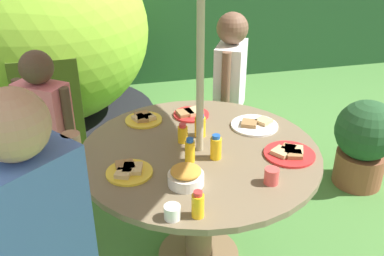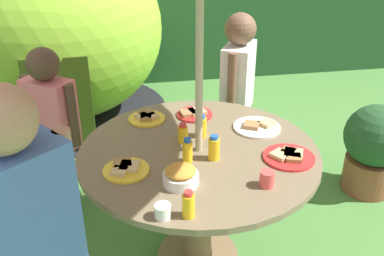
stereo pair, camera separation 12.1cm
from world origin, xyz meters
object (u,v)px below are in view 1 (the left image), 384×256
(potted_plant, at_px, (364,141))
(child_in_white_shirt, at_px, (230,77))
(snack_bowl, at_px, (186,176))
(juice_bottle_front_edge, at_px, (183,134))
(plate_far_left, at_px, (144,119))
(child_in_blue_shirt, at_px, (33,223))
(plate_mid_left, at_px, (255,125))
(plate_center_front, at_px, (289,153))
(juice_bottle_center_back, at_px, (190,151))
(dome_tent, at_px, (48,32))
(garden_table, at_px, (199,176))
(juice_bottle_near_right, at_px, (200,126))
(plate_far_right, at_px, (129,171))
(cup_near, at_px, (172,212))
(child_in_pink_shirt, at_px, (45,118))
(juice_bottle_near_left, at_px, (216,147))
(plate_mid_right, at_px, (191,114))
(juice_bottle_back_edge, at_px, (198,205))
(cup_far, at_px, (272,176))

(potted_plant, relative_size, child_in_white_shirt, 0.53)
(potted_plant, height_order, snack_bowl, snack_bowl)
(juice_bottle_front_edge, bearing_deg, plate_far_left, 119.54)
(child_in_blue_shirt, relative_size, plate_far_left, 6.50)
(plate_mid_left, bearing_deg, plate_center_front, -80.42)
(juice_bottle_center_back, bearing_deg, dome_tent, 108.83)
(garden_table, height_order, juice_bottle_near_right, juice_bottle_near_right)
(child_in_blue_shirt, bearing_deg, child_in_white_shirt, 11.52)
(garden_table, xyz_separation_m, dome_tent, (-0.82, 2.10, 0.24))
(plate_far_right, height_order, cup_near, cup_near)
(child_in_pink_shirt, xyz_separation_m, snack_bowl, (0.64, -0.83, 0.05))
(potted_plant, relative_size, juice_bottle_near_left, 5.04)
(dome_tent, height_order, plate_far_left, dome_tent)
(garden_table, height_order, plate_mid_right, plate_mid_right)
(potted_plant, height_order, juice_bottle_center_back, juice_bottle_center_back)
(plate_mid_left, xyz_separation_m, plate_center_front, (0.06, -0.33, 0.00))
(dome_tent, distance_m, child_in_white_shirt, 1.80)
(juice_bottle_front_edge, bearing_deg, garden_table, -55.48)
(plate_far_right, xyz_separation_m, plate_center_front, (0.78, -0.02, -0.00))
(child_in_pink_shirt, relative_size, plate_mid_left, 4.29)
(plate_mid_right, distance_m, juice_bottle_back_edge, 0.90)
(plate_far_left, bearing_deg, potted_plant, 2.83)
(juice_bottle_near_left, bearing_deg, juice_bottle_center_back, -179.65)
(plate_far_right, relative_size, cup_far, 2.95)
(plate_far_left, height_order, plate_mid_right, same)
(cup_near, bearing_deg, plate_center_front, 27.29)
(plate_mid_left, bearing_deg, juice_bottle_near_left, -138.20)
(child_in_blue_shirt, xyz_separation_m, plate_mid_right, (0.77, 0.97, -0.13))
(juice_bottle_back_edge, relative_size, cup_near, 1.78)
(potted_plant, xyz_separation_m, cup_near, (-1.52, -0.94, 0.40))
(cup_far, bearing_deg, child_in_blue_shirt, -166.67)
(plate_far_left, relative_size, plate_center_front, 0.83)
(dome_tent, height_order, plate_mid_left, dome_tent)
(juice_bottle_front_edge, bearing_deg, cup_far, -56.34)
(juice_bottle_back_edge, bearing_deg, child_in_blue_shirt, -172.10)
(child_in_white_shirt, bearing_deg, juice_bottle_center_back, -1.06)
(garden_table, relative_size, plate_far_right, 5.62)
(garden_table, relative_size, plate_center_front, 4.82)
(potted_plant, distance_m, cup_far, 1.39)
(juice_bottle_near_left, xyz_separation_m, juice_bottle_front_edge, (-0.12, 0.19, -0.01))
(child_in_white_shirt, bearing_deg, snack_bowl, 0.51)
(garden_table, bearing_deg, plate_far_right, -160.25)
(juice_bottle_back_edge, height_order, cup_far, juice_bottle_back_edge)
(juice_bottle_front_edge, height_order, cup_far, juice_bottle_front_edge)
(juice_bottle_front_edge, bearing_deg, child_in_white_shirt, 55.39)
(plate_mid_right, distance_m, juice_bottle_center_back, 0.50)
(snack_bowl, xyz_separation_m, plate_mid_right, (0.18, 0.66, -0.03))
(plate_far_right, relative_size, plate_mid_left, 0.83)
(plate_mid_right, height_order, plate_center_front, same)
(plate_far_right, height_order, plate_center_front, same)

